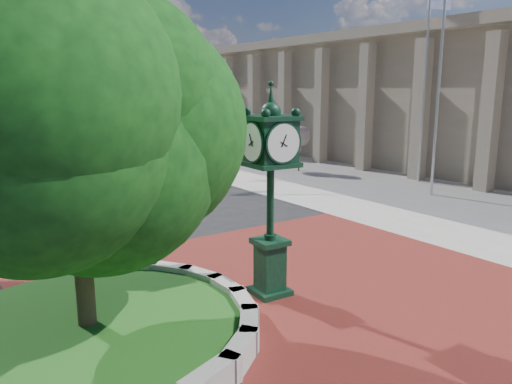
% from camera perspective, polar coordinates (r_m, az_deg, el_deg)
% --- Properties ---
extents(ground, '(200.00, 200.00, 0.00)m').
position_cam_1_polar(ground, '(13.00, 3.45, -10.72)').
color(ground, black).
rests_on(ground, ground).
extents(plaza, '(12.00, 12.00, 0.04)m').
position_cam_1_polar(plaza, '(12.28, 6.39, -12.05)').
color(plaza, maroon).
rests_on(plaza, ground).
extents(sidewalk, '(20.00, 50.00, 0.04)m').
position_cam_1_polar(sidewalk, '(30.86, 15.44, 2.04)').
color(sidewalk, '#9E9B93').
rests_on(sidewalk, ground).
extents(planter_wall, '(2.96, 6.77, 0.54)m').
position_cam_1_polar(planter_wall, '(11.54, -7.42, -12.34)').
color(planter_wall, '#9E9B93').
rests_on(planter_wall, ground).
extents(grass_bed, '(6.10, 6.10, 0.40)m').
position_cam_1_polar(grass_bed, '(10.83, -18.62, -14.97)').
color(grass_bed, '#1C4C15').
rests_on(grass_bed, ground).
extents(civic_building, '(17.35, 44.00, 8.60)m').
position_cam_1_polar(civic_building, '(37.75, 20.99, 9.95)').
color(civic_building, gray).
rests_on(civic_building, ground).
extents(tree_planter, '(5.20, 5.20, 6.33)m').
position_cam_1_polar(tree_planter, '(9.81, -19.95, 3.82)').
color(tree_planter, '#38281C').
rests_on(tree_planter, ground).
extents(post_clock, '(1.10, 1.10, 5.05)m').
position_cam_1_polar(post_clock, '(11.67, 1.66, 0.94)').
color(post_clock, black).
rests_on(post_clock, ground).
extents(parked_car, '(2.17, 5.10, 1.72)m').
position_cam_1_polar(parked_car, '(47.07, -25.12, 5.57)').
color(parked_car, '#4B0A0D').
rests_on(parked_car, ground).
extents(flagpole_a, '(1.76, 0.20, 11.23)m').
position_cam_1_polar(flagpole_a, '(24.65, 20.28, 12.84)').
color(flagpole_a, silver).
rests_on(flagpole_a, ground).
extents(flagpole_b, '(1.60, 0.37, 10.37)m').
position_cam_1_polar(flagpole_b, '(28.11, 18.73, 11.80)').
color(flagpole_b, silver).
rests_on(flagpole_b, ground).
extents(street_lamp_near, '(1.80, 0.44, 8.03)m').
position_cam_1_polar(street_lamp_near, '(37.60, -17.68, 10.75)').
color(street_lamp_near, slate).
rests_on(street_lamp_near, ground).
extents(shrub_near, '(1.20, 1.20, 2.20)m').
position_cam_1_polar(shrub_near, '(30.53, 4.94, 5.30)').
color(shrub_near, '#38281C').
rests_on(shrub_near, ground).
extents(shrub_mid, '(1.20, 1.20, 2.20)m').
position_cam_1_polar(shrub_mid, '(36.97, 1.82, 6.44)').
color(shrub_mid, '#38281C').
rests_on(shrub_mid, ground).
extents(shrub_far, '(1.20, 1.20, 2.20)m').
position_cam_1_polar(shrub_far, '(39.35, -2.23, 6.75)').
color(shrub_far, '#38281C').
rests_on(shrub_far, ground).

